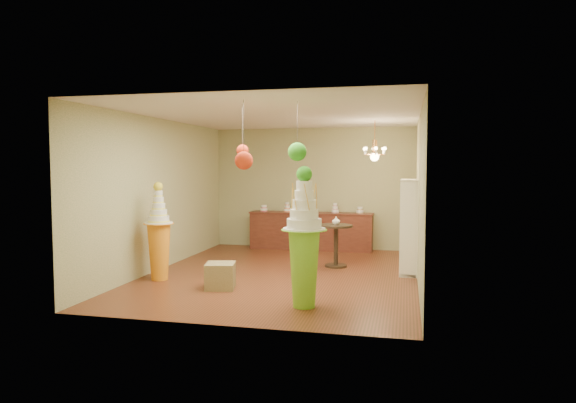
% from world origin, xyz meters
% --- Properties ---
extents(floor, '(6.50, 6.50, 0.00)m').
position_xyz_m(floor, '(0.00, 0.00, 0.00)').
color(floor, '#5A2B18').
rests_on(floor, ground).
extents(ceiling, '(6.50, 6.50, 0.00)m').
position_xyz_m(ceiling, '(0.00, 0.00, 3.00)').
color(ceiling, silver).
rests_on(ceiling, ground).
extents(wall_back, '(5.00, 0.04, 3.00)m').
position_xyz_m(wall_back, '(0.00, 3.25, 1.50)').
color(wall_back, tan).
rests_on(wall_back, ground).
extents(wall_front, '(5.00, 0.04, 3.00)m').
position_xyz_m(wall_front, '(0.00, -3.25, 1.50)').
color(wall_front, tan).
rests_on(wall_front, ground).
extents(wall_left, '(0.04, 6.50, 3.00)m').
position_xyz_m(wall_left, '(-2.50, 0.00, 1.50)').
color(wall_left, tan).
rests_on(wall_left, ground).
extents(wall_right, '(0.04, 6.50, 3.00)m').
position_xyz_m(wall_right, '(2.50, 0.00, 1.50)').
color(wall_right, tan).
rests_on(wall_right, ground).
extents(pedestal_green, '(0.69, 0.69, 2.06)m').
position_xyz_m(pedestal_green, '(0.84, -2.15, 0.85)').
color(pedestal_green, '#79C72C').
rests_on(pedestal_green, floor).
extents(pedestal_orange, '(0.62, 0.62, 1.78)m').
position_xyz_m(pedestal_orange, '(-2.06, -0.97, 0.68)').
color(pedestal_orange, orange).
rests_on(pedestal_orange, floor).
extents(burlap_riser, '(0.57, 0.57, 0.43)m').
position_xyz_m(burlap_riser, '(-0.75, -1.35, 0.22)').
color(burlap_riser, olive).
rests_on(burlap_riser, floor).
extents(sideboard, '(3.04, 0.54, 1.16)m').
position_xyz_m(sideboard, '(0.00, 2.97, 0.48)').
color(sideboard, '#56261B').
rests_on(sideboard, floor).
extents(shelving_unit, '(0.33, 1.20, 1.80)m').
position_xyz_m(shelving_unit, '(2.34, 0.80, 0.90)').
color(shelving_unit, white).
rests_on(shelving_unit, floor).
extents(round_table, '(0.87, 0.87, 0.87)m').
position_xyz_m(round_table, '(0.89, 0.94, 0.56)').
color(round_table, black).
rests_on(round_table, floor).
extents(vase, '(0.17, 0.17, 0.17)m').
position_xyz_m(vase, '(0.89, 0.94, 0.95)').
color(vase, white).
rests_on(vase, round_table).
extents(pom_red_left, '(0.26, 0.26, 0.99)m').
position_xyz_m(pom_red_left, '(0.01, -2.40, 2.14)').
color(pom_red_left, '#433830').
rests_on(pom_red_left, ceiling).
extents(pom_green_mid, '(0.27, 0.27, 0.87)m').
position_xyz_m(pom_green_mid, '(0.73, -2.09, 2.27)').
color(pom_green_mid, '#433830').
rests_on(pom_green_mid, ceiling).
extents(pom_red_right, '(0.19, 0.19, 0.80)m').
position_xyz_m(pom_red_right, '(-0.17, -1.90, 2.30)').
color(pom_red_right, '#433830').
rests_on(pom_red_right, ceiling).
extents(chandelier, '(0.68, 0.68, 0.85)m').
position_xyz_m(chandelier, '(1.63, 1.40, 2.30)').
color(chandelier, '#E49950').
rests_on(chandelier, ceiling).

